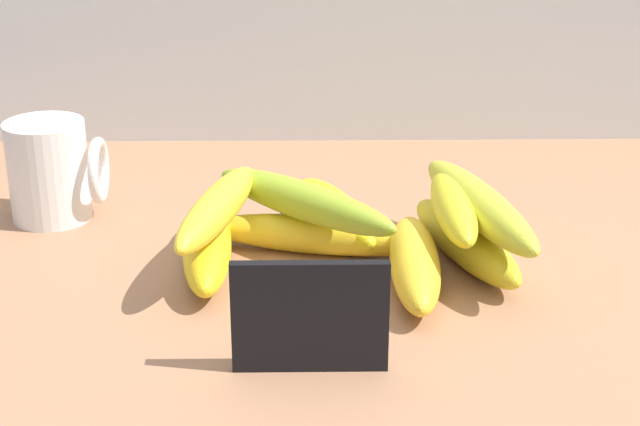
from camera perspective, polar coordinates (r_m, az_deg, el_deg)
counter_top at (r=85.37cm, az=4.89°, el=-4.97°), size 110.00×76.00×3.00cm
chalkboard_sign at (r=70.89cm, az=-0.56°, el=-6.09°), size 11.00×1.80×8.40cm
coffee_mug at (r=99.15cm, az=-14.87°, el=2.32°), size 9.04×7.54×9.58cm
banana_0 at (r=87.06cm, az=-6.36°, el=-1.84°), size 5.29×18.09×4.14cm
banana_1 at (r=83.95cm, az=5.34°, el=-2.78°), size 4.73×17.33×4.09cm
banana_2 at (r=93.52cm, az=0.86°, el=0.01°), size 9.60×16.29×3.94cm
banana_3 at (r=89.51cm, az=-0.18°, el=-1.23°), size 21.00×7.64×3.44cm
banana_4 at (r=88.56cm, az=8.18°, el=-1.58°), size 9.60×18.33×3.93cm
banana_5 at (r=85.11cm, az=-5.80°, el=0.31°), size 7.69×18.53×3.28cm
banana_6 at (r=86.38cm, az=8.93°, el=0.46°), size 9.10×20.85×3.63cm
banana_7 at (r=87.84cm, az=-0.93°, el=0.70°), size 17.34×16.03×3.37cm
banana_8 at (r=85.96cm, az=7.51°, el=0.32°), size 3.55×15.23×3.30cm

